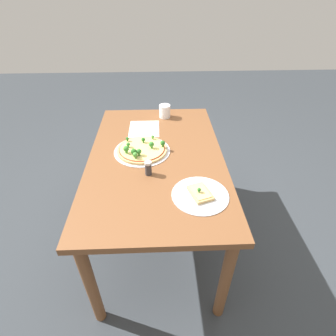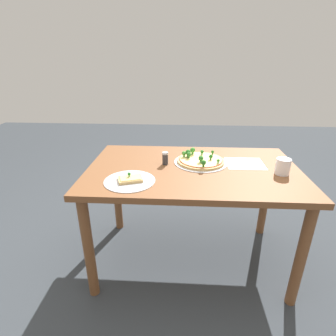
# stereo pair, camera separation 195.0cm
# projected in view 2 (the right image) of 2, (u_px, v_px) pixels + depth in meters

# --- Properties ---
(ground_plane) EXTENTS (8.00, 8.00, 0.00)m
(ground_plane) POSITION_uv_depth(u_px,v_px,m) (189.00, 257.00, 1.91)
(ground_plane) COLOR #33383D
(dining_table) EXTENTS (1.31, 0.80, 0.72)m
(dining_table) POSITION_uv_depth(u_px,v_px,m) (193.00, 181.00, 1.67)
(dining_table) COLOR brown
(dining_table) RESTS_ON ground_plane
(pizza_tray_whole) EXTENTS (0.34, 0.34, 0.07)m
(pizza_tray_whole) POSITION_uv_depth(u_px,v_px,m) (200.00, 160.00, 1.70)
(pizza_tray_whole) COLOR silver
(pizza_tray_whole) RESTS_ON dining_table
(pizza_tray_slice) EXTENTS (0.28, 0.28, 0.05)m
(pizza_tray_slice) POSITION_uv_depth(u_px,v_px,m) (130.00, 180.00, 1.45)
(pizza_tray_slice) COLOR silver
(pizza_tray_slice) RESTS_ON dining_table
(drinking_cup) EXTENTS (0.08, 0.08, 0.09)m
(drinking_cup) POSITION_uv_depth(u_px,v_px,m) (283.00, 166.00, 1.52)
(drinking_cup) COLOR white
(drinking_cup) RESTS_ON dining_table
(condiment_shaker) EXTENTS (0.04, 0.04, 0.08)m
(condiment_shaker) POSITION_uv_depth(u_px,v_px,m) (165.00, 158.00, 1.66)
(condiment_shaker) COLOR #333338
(condiment_shaker) RESTS_ON dining_table
(paper_menu) EXTENTS (0.24, 0.21, 0.00)m
(paper_menu) POSITION_uv_depth(u_px,v_px,m) (245.00, 163.00, 1.69)
(paper_menu) COLOR white
(paper_menu) RESTS_ON dining_table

